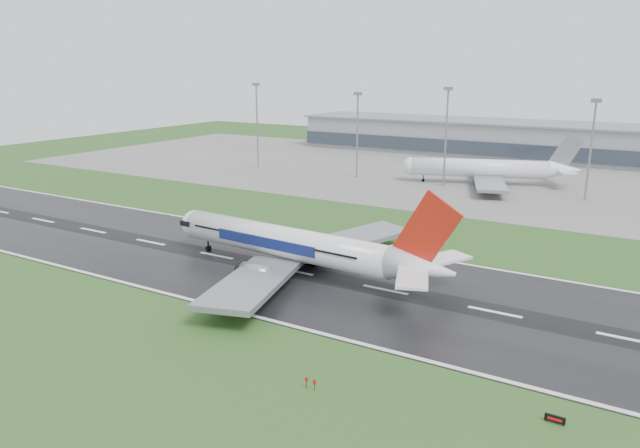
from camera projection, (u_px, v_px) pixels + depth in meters
The scene contains 11 objects.
ground at pixel (385, 290), 108.16m from camera, with size 520.00×520.00×0.00m, color #234A1B.
runway at pixel (385, 290), 108.15m from camera, with size 400.00×45.00×0.10m, color black.
apron at pixel (530, 181), 212.12m from camera, with size 400.00×130.00×0.08m, color slate.
terminal at pixel (560, 143), 260.11m from camera, with size 240.00×36.00×15.00m, color gray.
main_airliner at pixel (300, 226), 114.93m from camera, with size 64.09×61.04×18.92m, color silver, non-canonical shape.
parked_airliner at pixel (487, 159), 204.25m from camera, with size 60.71×56.52×17.79m, color white, non-canonical shape.
runway_sign at pixel (555, 419), 67.53m from camera, with size 2.30×0.26×1.04m, color black, non-canonical shape.
floodmast_0 at pixel (257, 127), 237.62m from camera, with size 0.64×0.64×32.60m, color gray.
floodmast_1 at pixel (357, 137), 215.67m from camera, with size 0.64×0.64×29.89m, color gray.
floodmast_2 at pixel (446, 139), 198.88m from camera, with size 0.64×0.64×32.24m, color gray.
floodmast_3 at pixel (590, 153), 177.01m from camera, with size 0.64×0.64×29.59m, color gray.
Camera 1 is at (41.32, -93.38, 39.54)m, focal length 33.10 mm.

